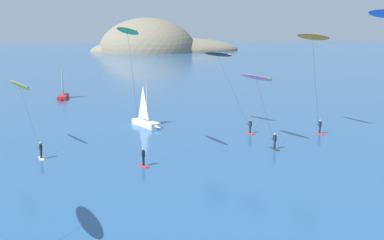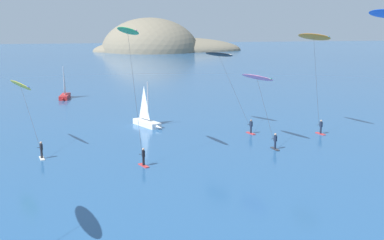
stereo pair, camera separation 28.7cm
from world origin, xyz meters
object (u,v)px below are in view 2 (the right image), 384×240
(kitesurfer_pink, at_px, (258,83))
(kitesurfer_orange, at_px, (314,43))
(kitesurfer_yellow, at_px, (22,89))
(sailboat_near, at_px, (148,122))
(sailboat_far, at_px, (64,95))
(kitesurfer_black, at_px, (222,61))
(kitesurfer_green, at_px, (129,41))

(kitesurfer_pink, relative_size, kitesurfer_orange, 0.64)
(kitesurfer_orange, bearing_deg, kitesurfer_yellow, -178.39)
(sailboat_near, relative_size, kitesurfer_pink, 0.76)
(sailboat_far, bearing_deg, kitesurfer_orange, -46.86)
(kitesurfer_pink, distance_m, kitesurfer_yellow, 24.80)
(sailboat_near, height_order, kitesurfer_black, kitesurfer_black)
(kitesurfer_yellow, relative_size, kitesurfer_black, 0.94)
(kitesurfer_yellow, bearing_deg, kitesurfer_pink, -8.08)
(kitesurfer_green, relative_size, kitesurfer_orange, 1.07)
(sailboat_far, xyz_separation_m, kitesurfer_orange, (30.26, -32.30, 9.96))
(sailboat_near, bearing_deg, kitesurfer_yellow, -151.24)
(sailboat_far, xyz_separation_m, kitesurfer_yellow, (-2.73, -33.23, 5.58))
(kitesurfer_pink, distance_m, kitesurfer_black, 9.22)
(kitesurfer_green, xyz_separation_m, kitesurfer_black, (12.35, 11.65, -2.95))
(sailboat_near, xyz_separation_m, kitesurfer_yellow, (-14.02, -7.69, 5.58))
(kitesurfer_orange, bearing_deg, kitesurfer_green, -162.31)
(sailboat_far, distance_m, kitesurfer_pink, 43.13)
(sailboat_far, relative_size, kitesurfer_black, 0.63)
(kitesurfer_green, height_order, kitesurfer_pink, kitesurfer_green)
(kitesurfer_green, height_order, kitesurfer_black, kitesurfer_green)
(sailboat_near, relative_size, kitesurfer_yellow, 0.65)
(kitesurfer_pink, xyz_separation_m, kitesurfer_black, (-1.58, 8.93, 1.66))
(kitesurfer_green, distance_m, kitesurfer_yellow, 13.29)
(sailboat_far, height_order, kitesurfer_green, kitesurfer_green)
(sailboat_far, relative_size, kitesurfer_green, 0.47)
(kitesurfer_green, relative_size, kitesurfer_yellow, 1.43)
(sailboat_near, distance_m, kitesurfer_pink, 16.50)
(sailboat_near, relative_size, kitesurfer_black, 0.61)
(kitesurfer_pink, height_order, kitesurfer_orange, kitesurfer_orange)
(kitesurfer_pink, xyz_separation_m, kitesurfer_yellow, (-24.55, 3.48, -0.44))
(kitesurfer_pink, height_order, kitesurfer_yellow, kitesurfer_pink)
(sailboat_far, height_order, kitesurfer_pink, kitesurfer_pink)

